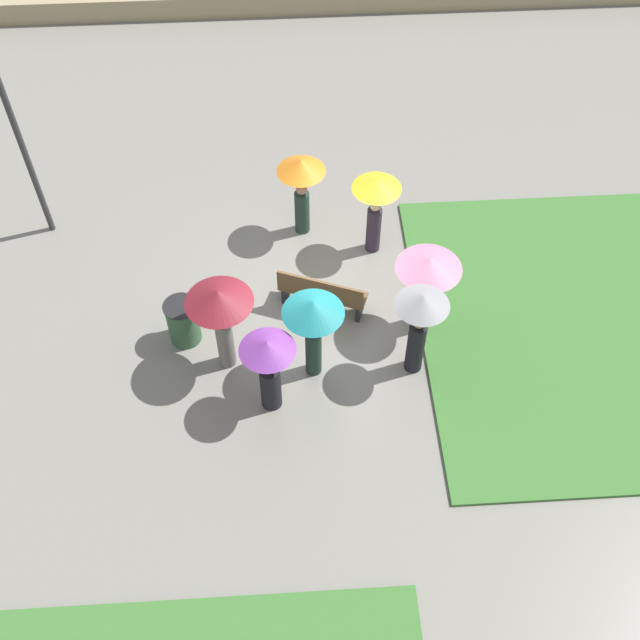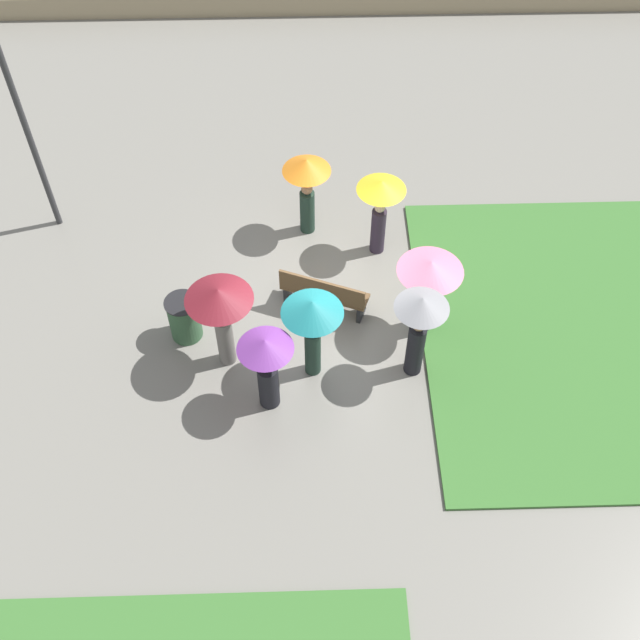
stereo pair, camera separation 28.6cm
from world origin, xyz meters
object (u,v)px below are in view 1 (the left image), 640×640
crowd_person_grey (420,318)px  crowd_person_teal (313,318)px  park_bench (322,293)px  crowd_person_pink (427,277)px  crowd_person_yellow (376,200)px  crowd_person_maroon (220,309)px  crowd_person_orange (301,179)px  crowd_person_purple (269,363)px  trash_bin (183,322)px  lamp_post (8,108)px

crowd_person_grey → crowd_person_teal: crowd_person_grey is taller
park_bench → crowd_person_pink: (-1.81, 0.48, 0.85)m
crowd_person_grey → crowd_person_yellow: (0.42, -2.95, -0.07)m
park_bench → crowd_person_maroon: 2.33m
crowd_person_teal → crowd_person_yellow: crowd_person_teal is taller
crowd_person_orange → crowd_person_pink: size_ratio=1.03×
crowd_person_pink → crowd_person_purple: 3.21m
crowd_person_orange → crowd_person_teal: crowd_person_teal is taller
trash_bin → crowd_person_orange: bearing=-130.5°
lamp_post → crowd_person_teal: bearing=143.3°
park_bench → crowd_person_teal: bearing=101.8°
trash_bin → crowd_person_purple: size_ratio=0.53×
park_bench → crowd_person_pink: bearing=-173.5°
lamp_post → crowd_person_pink: 7.97m
lamp_post → crowd_person_maroon: 5.33m
crowd_person_yellow → crowd_person_pink: bearing=169.2°
crowd_person_teal → crowd_person_purple: 1.04m
crowd_person_grey → crowd_person_maroon: size_ratio=1.02×
crowd_person_teal → crowd_person_maroon: bearing=-29.0°
trash_bin → crowd_person_maroon: bearing=142.7°
crowd_person_purple → crowd_person_maroon: (0.76, -0.92, 0.33)m
crowd_person_grey → crowd_person_maroon: crowd_person_grey is taller
lamp_post → crowd_person_yellow: 6.80m
park_bench → crowd_person_purple: (0.99, 2.04, 0.71)m
crowd_person_grey → crowd_person_teal: size_ratio=1.04×
lamp_post → crowd_person_grey: 8.12m
park_bench → crowd_person_teal: 1.75m
lamp_post → crowd_person_orange: 5.41m
crowd_person_grey → trash_bin: bearing=150.0°
crowd_person_grey → crowd_person_purple: (2.53, 0.61, -0.22)m
crowd_person_pink → park_bench: bearing=-119.7°
crowd_person_pink → crowd_person_yellow: bearing=-175.7°
crowd_person_orange → crowd_person_pink: crowd_person_orange is taller
crowd_person_teal → crowd_person_grey: bearing=159.9°
crowd_person_grey → crowd_person_orange: bearing=99.4°
crowd_person_grey → crowd_person_pink: (-0.27, -0.96, -0.08)m
lamp_post → trash_bin: size_ratio=5.12×
crowd_person_pink → crowd_person_purple: (2.80, 1.57, -0.14)m
park_bench → crowd_person_yellow: 2.06m
trash_bin → crowd_person_purple: bearing=135.6°
lamp_post → crowd_person_maroon: size_ratio=2.45×
trash_bin → crowd_person_grey: (-4.07, 0.91, 0.93)m
crowd_person_grey → crowd_person_orange: 3.99m
park_bench → trash_bin: size_ratio=1.83×
crowd_person_pink → trash_bin: bearing=-104.2°
lamp_post → crowd_person_grey: lamp_post is taller
crowd_person_purple → crowd_person_orange: bearing=-86.5°
trash_bin → crowd_person_pink: (-4.34, -0.06, 0.85)m
crowd_person_orange → crowd_person_teal: bearing=113.7°
trash_bin → crowd_person_orange: crowd_person_orange is taller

